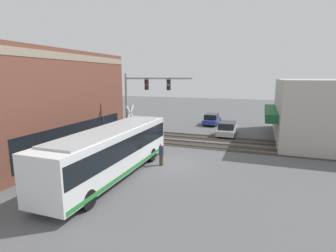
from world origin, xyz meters
TOP-DOWN VIEW (x-y plane):
  - ground_plane at (0.00, 0.00)m, footprint 120.00×120.00m
  - brick_building at (-0.89, 13.11)m, footprint 14.55×11.29m
  - shop_building at (11.94, -12.07)m, footprint 13.71×10.41m
  - city_bus at (-3.57, 2.80)m, footprint 11.79×2.59m
  - traffic_signal_gantry at (3.69, 3.97)m, footprint 0.42×6.22m
  - crossing_signal at (3.57, 5.20)m, footprint 1.41×1.18m
  - rail_track_near at (6.00, 0.00)m, footprint 2.60×60.00m
  - rail_track_far at (9.20, 0.00)m, footprint 2.60×60.00m
  - parked_car_silver at (11.10, -2.60)m, footprint 4.55×1.82m
  - parked_car_blue at (17.21, 0.20)m, footprint 4.52×1.82m
  - pedestrian_near_bus at (-0.48, 0.64)m, footprint 0.34×0.34m

SIDE VIEW (x-z plane):
  - ground_plane at x=0.00m, z-range 0.00..0.00m
  - rail_track_near at x=6.00m, z-range -0.05..0.10m
  - rail_track_far at x=9.20m, z-range -0.05..0.10m
  - parked_car_blue at x=17.21m, z-range -0.05..1.41m
  - parked_car_silver at x=11.10m, z-range -0.06..1.45m
  - pedestrian_near_bus at x=-0.48m, z-range 0.01..1.64m
  - city_bus at x=-3.57m, z-range 0.17..3.34m
  - crossing_signal at x=3.57m, z-range 0.39..4.20m
  - shop_building at x=11.94m, z-range -0.01..6.06m
  - brick_building at x=-0.89m, z-range 0.00..8.31m
  - traffic_signal_gantry at x=3.69m, z-range 1.43..8.03m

